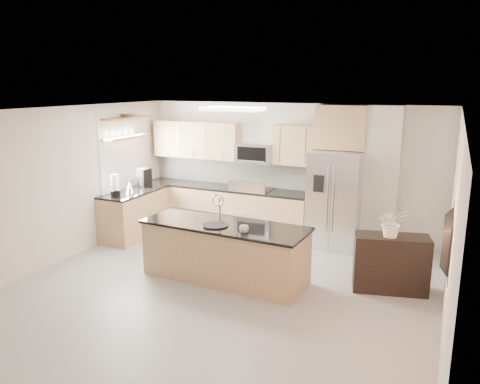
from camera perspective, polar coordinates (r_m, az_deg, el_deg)
The scene contains 27 objects.
floor at distance 6.79m, azimuth -3.62°, elevation -12.78°, with size 6.50×6.50×0.00m, color #A09E98.
ceiling at distance 6.13m, azimuth -3.97°, elevation 9.68°, with size 6.00×6.50×0.02m, color white.
wall_back at distance 9.26m, azimuth 5.78°, elevation 2.67°, with size 6.00×0.02×2.60m, color beige.
wall_front at distance 3.97m, azimuth -27.21°, elevation -13.17°, with size 6.00×0.02×2.60m, color beige.
wall_left at distance 8.16m, azimuth -22.68°, elevation 0.31°, with size 0.02×6.50×2.60m, color beige.
wall_right at distance 5.63m, azimuth 24.35°, elevation -5.28°, with size 0.02×6.50×2.60m, color beige.
back_counter at distance 9.61m, azimuth -1.89°, elevation -1.94°, with size 3.55×0.66×1.44m.
left_counter at distance 9.47m, azimuth -12.72°, elevation -2.56°, with size 0.66×1.50×0.92m.
range at distance 9.35m, azimuth 1.52°, elevation -2.37°, with size 0.76×0.64×1.14m.
upper_cabinets at distance 9.52m, azimuth -1.95°, elevation 6.21°, with size 3.50×0.33×0.75m.
microwave at distance 9.22m, azimuth 1.87°, elevation 4.77°, with size 0.76×0.40×0.40m.
refrigerator at distance 8.71m, azimuth 11.52°, elevation -0.95°, with size 0.92×0.78×1.78m.
partition_column at distance 8.71m, azimuth 16.86°, elevation 1.51°, with size 0.60×0.30×2.60m, color beige.
window at distance 9.42m, azimuth -14.56°, elevation 4.65°, with size 0.04×1.15×1.65m.
shelf_lower at distance 9.38m, azimuth -13.67°, elevation 6.52°, with size 0.30×1.20×0.04m, color olive.
shelf_upper at distance 9.34m, azimuth -13.79°, elevation 8.77°, with size 0.30×1.20×0.04m, color olive.
ceiling_fixture at distance 7.73m, azimuth -0.89°, elevation 10.10°, with size 1.00×0.50×0.06m, color white.
island at distance 7.25m, azimuth -1.85°, elevation -7.23°, with size 2.60×1.05×1.31m.
credenza at distance 7.20m, azimuth 17.89°, elevation -8.28°, with size 1.05×0.44×0.84m, color black.
cup at distance 6.69m, azimuth 0.49°, elevation -4.53°, with size 0.13×0.13×0.10m, color silver.
platter at distance 7.01m, azimuth -3.03°, elevation -4.07°, with size 0.39×0.39×0.02m, color black.
blender at distance 8.92m, azimuth -14.98°, elevation 0.59°, with size 0.18×0.18×0.42m.
kettle at distance 9.18m, azimuth -13.27°, elevation 0.57°, with size 0.20×0.20×0.25m.
coffee_maker at distance 9.64m, azimuth -11.60°, elevation 1.66°, with size 0.24×0.27×0.37m.
bowl at distance 9.39m, azimuth -13.55°, elevation 9.18°, with size 0.35×0.35×0.09m, color silver.
flower_vase at distance 6.91m, azimuth 18.14°, elevation -2.69°, with size 0.58×0.51×0.65m, color white.
television at distance 5.42m, azimuth 23.42°, elevation -5.31°, with size 1.08×0.14×0.62m, color black.
Camera 1 is at (2.91, -5.38, 2.96)m, focal length 35.00 mm.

